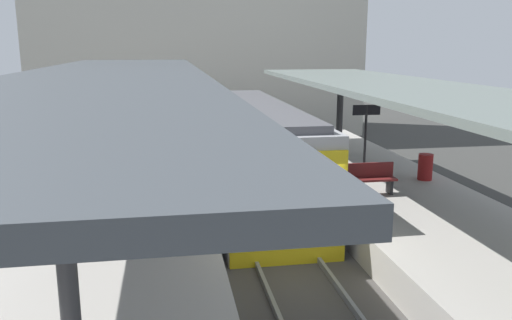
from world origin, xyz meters
name	(u,v)px	position (x,y,z in m)	size (l,w,h in m)	color
ground_plane	(286,269)	(0.00, 0.00, 0.00)	(80.00, 80.00, 0.00)	#383835
platform_left	(115,260)	(-3.80, 0.00, 0.50)	(4.40, 28.00, 1.00)	#ADA8A0
platform_right	(440,239)	(3.80, 0.00, 0.50)	(4.40, 28.00, 1.00)	#ADA8A0
track_ballast	(286,265)	(0.00, 0.00, 0.10)	(3.20, 28.00, 0.20)	#423F3D
rail_near_side	(255,261)	(-0.72, 0.00, 0.27)	(0.08, 28.00, 0.14)	slate
rail_far_side	(316,256)	(0.72, 0.00, 0.27)	(0.08, 28.00, 0.14)	slate
commuter_train	(252,154)	(0.00, 4.85, 1.73)	(2.78, 10.16, 3.10)	#ADADB2
canopy_left	(111,78)	(-3.80, 1.40, 4.32)	(4.18, 21.00, 3.45)	#333335
canopy_right	(422,93)	(3.80, 1.40, 3.88)	(4.18, 21.00, 2.99)	#333335
platform_bench	(370,178)	(2.92, 2.36, 1.46)	(1.40, 0.41, 0.86)	black
platform_sign	(366,123)	(3.65, 4.68, 2.62)	(0.90, 0.08, 2.21)	#262628
litter_bin	(425,167)	(5.18, 3.56, 1.40)	(0.44, 0.44, 0.80)	maroon
station_building_backdrop	(198,37)	(-0.64, 20.00, 5.50)	(18.00, 6.00, 11.00)	beige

